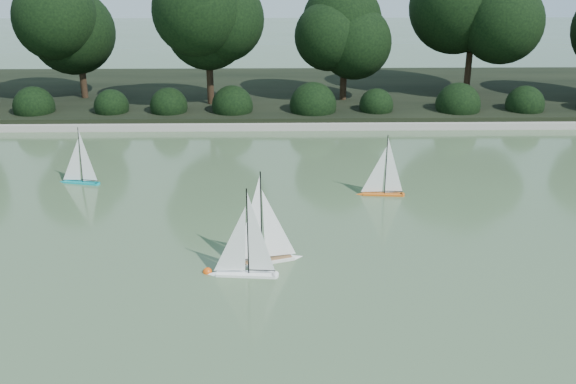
% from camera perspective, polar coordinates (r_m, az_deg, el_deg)
% --- Properties ---
extents(ground, '(80.00, 80.00, 0.00)m').
position_cam_1_polar(ground, '(9.29, 5.64, -9.02)').
color(ground, '#354B2D').
rests_on(ground, ground).
extents(pond_coping, '(40.00, 0.35, 0.18)m').
position_cam_1_polar(pond_coping, '(17.63, 2.39, 5.88)').
color(pond_coping, gray).
rests_on(pond_coping, ground).
extents(far_bank, '(40.00, 8.00, 0.30)m').
position_cam_1_polar(far_bank, '(21.50, 1.77, 8.76)').
color(far_bank, black).
rests_on(far_bank, ground).
extents(tree_line, '(26.31, 3.93, 4.39)m').
position_cam_1_polar(tree_line, '(19.68, 5.79, 14.90)').
color(tree_line, black).
rests_on(tree_line, ground).
extents(shrub_hedge, '(29.10, 1.10, 1.10)m').
position_cam_1_polar(shrub_hedge, '(18.41, 2.24, 7.68)').
color(shrub_hedge, black).
rests_on(shrub_hedge, ground).
extents(sailboat_white_a, '(1.11, 0.27, 1.51)m').
position_cam_1_polar(sailboat_white_a, '(9.66, -4.28, -6.15)').
color(sailboat_white_a, white).
rests_on(sailboat_white_a, ground).
extents(sailboat_white_b, '(1.15, 0.54, 1.60)m').
position_cam_1_polar(sailboat_white_b, '(10.04, -1.61, -4.93)').
color(sailboat_white_b, white).
rests_on(sailboat_white_b, ground).
extents(sailboat_orange, '(0.98, 0.24, 1.34)m').
position_cam_1_polar(sailboat_orange, '(12.89, 8.11, 0.62)').
color(sailboat_orange, '#CE5A14').
rests_on(sailboat_orange, ground).
extents(sailboat_teal, '(0.93, 0.34, 1.28)m').
position_cam_1_polar(sailboat_teal, '(14.13, -18.23, 1.53)').
color(sailboat_teal, '#0D9197').
rests_on(sailboat_teal, ground).
extents(race_buoy, '(0.15, 0.15, 0.15)m').
position_cam_1_polar(race_buoy, '(9.90, -7.17, -7.09)').
color(race_buoy, '#E44C0C').
rests_on(race_buoy, ground).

